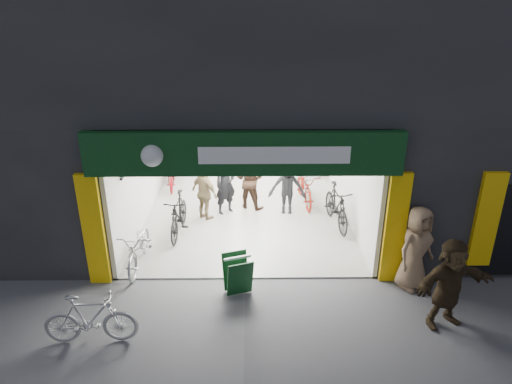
{
  "coord_description": "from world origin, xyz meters",
  "views": [
    {
      "loc": [
        0.14,
        -8.78,
        5.89
      ],
      "look_at": [
        0.26,
        1.5,
        1.52
      ],
      "focal_mm": 32.0,
      "sensor_mm": 36.0,
      "label": 1
    }
  ],
  "objects_px": {
    "bike_right_front": "(336,206)",
    "parked_bike": "(90,319)",
    "bike_left_front": "(139,247)",
    "pedestrian_near": "(416,248)",
    "sandwich_board": "(238,274)"
  },
  "relations": [
    {
      "from": "sandwich_board",
      "to": "bike_left_front",
      "type": "bearing_deg",
      "value": 136.37
    },
    {
      "from": "bike_left_front",
      "to": "parked_bike",
      "type": "bearing_deg",
      "value": -96.3
    },
    {
      "from": "bike_left_front",
      "to": "pedestrian_near",
      "type": "height_order",
      "value": "pedestrian_near"
    },
    {
      "from": "pedestrian_near",
      "to": "parked_bike",
      "type": "bearing_deg",
      "value": 163.16
    },
    {
      "from": "bike_right_front",
      "to": "parked_bike",
      "type": "relative_size",
      "value": 1.16
    },
    {
      "from": "bike_right_front",
      "to": "pedestrian_near",
      "type": "xyz_separation_m",
      "value": [
        1.17,
        -2.94,
        0.36
      ]
    },
    {
      "from": "bike_right_front",
      "to": "pedestrian_near",
      "type": "relative_size",
      "value": 1.03
    },
    {
      "from": "bike_left_front",
      "to": "parked_bike",
      "type": "height_order",
      "value": "parked_bike"
    },
    {
      "from": "pedestrian_near",
      "to": "sandwich_board",
      "type": "xyz_separation_m",
      "value": [
        -3.82,
        -0.2,
        -0.49
      ]
    },
    {
      "from": "bike_left_front",
      "to": "pedestrian_near",
      "type": "distance_m",
      "value": 6.25
    },
    {
      "from": "bike_right_front",
      "to": "pedestrian_near",
      "type": "bearing_deg",
      "value": -75.66
    },
    {
      "from": "parked_bike",
      "to": "sandwich_board",
      "type": "height_order",
      "value": "parked_bike"
    },
    {
      "from": "bike_left_front",
      "to": "parked_bike",
      "type": "xyz_separation_m",
      "value": [
        -0.3,
        -2.62,
        0.01
      ]
    },
    {
      "from": "parked_bike",
      "to": "sandwich_board",
      "type": "distance_m",
      "value": 3.05
    },
    {
      "from": "parked_bike",
      "to": "pedestrian_near",
      "type": "relative_size",
      "value": 0.89
    }
  ]
}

